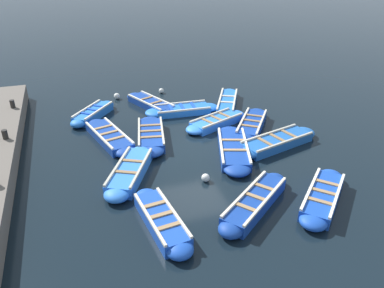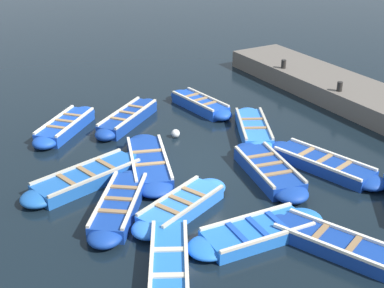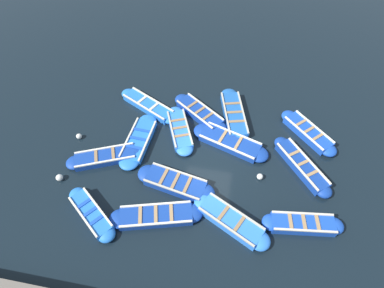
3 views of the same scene
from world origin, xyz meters
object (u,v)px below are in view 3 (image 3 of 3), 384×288
object	(u,v)px
boat_end_of_row	(234,115)
buoy_white_drifting	(79,136)
boat_outer_left	(303,224)
boat_stern_in	(91,214)
boat_near_quay	(139,141)
boat_centre	(200,113)
boat_alongside	(231,221)
boat_far_corner	(301,166)
buoy_yellow_far	(59,178)
boat_inner_gap	(180,130)
boat_drifting	(156,216)
boat_tucked	(105,157)
buoy_orange_near	(260,177)
boat_outer_right	(175,183)
boat_bow_out	(230,142)
boat_mid_row	(148,105)
boat_broadside	(308,132)

from	to	relation	value
boat_end_of_row	buoy_white_drifting	size ratio (longest dim) A/B	14.84
boat_outer_left	boat_stern_in	size ratio (longest dim) A/B	1.18
boat_outer_left	boat_near_quay	xyz separation A→B (m)	(2.99, 7.67, -0.04)
boat_centre	buoy_white_drifting	world-z (taller)	boat_centre
boat_alongside	boat_far_corner	distance (m)	4.35
boat_outer_left	buoy_yellow_far	distance (m)	10.56
boat_inner_gap	buoy_white_drifting	bearing A→B (deg)	104.46
boat_alongside	boat_stern_in	world-z (taller)	boat_alongside
boat_alongside	boat_centre	bearing A→B (deg)	20.96
boat_drifting	boat_inner_gap	bearing A→B (deg)	-0.30
boat_centre	buoy_yellow_far	world-z (taller)	boat_centre
boat_tucked	buoy_orange_near	size ratio (longest dim) A/B	12.95
boat_inner_gap	boat_end_of_row	xyz separation A→B (m)	(1.53, -2.58, 0.00)
boat_alongside	boat_inner_gap	distance (m)	5.28
boat_outer_right	buoy_orange_near	distance (m)	3.78
boat_bow_out	boat_centre	distance (m)	2.42
boat_end_of_row	boat_drifting	size ratio (longest dim) A/B	1.04
boat_alongside	buoy_white_drifting	distance (m)	8.42
boat_end_of_row	boat_stern_in	distance (m)	8.41
boat_outer_right	boat_tucked	bearing A→B (deg)	77.10
boat_bow_out	boat_centre	world-z (taller)	boat_centre
buoy_orange_near	buoy_white_drifting	xyz separation A→B (m)	(0.78, 8.91, -0.00)
boat_tucked	buoy_orange_near	distance (m)	7.17
boat_outer_right	boat_alongside	bearing A→B (deg)	-117.26
boat_outer_right	boat_centre	xyz separation A→B (m)	(4.38, -0.37, -0.00)
boat_near_quay	buoy_yellow_far	distance (m)	3.92
boat_tucked	boat_drifting	bearing A→B (deg)	-128.44
boat_end_of_row	boat_stern_in	bearing A→B (deg)	141.53
boat_inner_gap	buoy_orange_near	xyz separation A→B (m)	(-2.03, -4.08, -0.03)
boat_outer_right	boat_inner_gap	bearing A→B (deg)	8.13
boat_far_corner	buoy_orange_near	xyz separation A→B (m)	(-0.88, 1.84, -0.06)
boat_drifting	boat_mid_row	world-z (taller)	boat_mid_row
boat_near_quay	boat_bow_out	bearing A→B (deg)	-81.38
boat_outer_left	boat_bow_out	bearing A→B (deg)	41.76
boat_outer_right	boat_mid_row	bearing A→B (deg)	28.83
boat_end_of_row	buoy_orange_near	bearing A→B (deg)	-157.17
boat_tucked	boat_stern_in	size ratio (longest dim) A/B	1.29
boat_outer_right	boat_mid_row	size ratio (longest dim) A/B	1.01
boat_drifting	boat_centre	world-z (taller)	boat_centre
boat_bow_out	boat_far_corner	distance (m)	3.45
buoy_white_drifting	boat_alongside	bearing A→B (deg)	-111.70
boat_end_of_row	boat_drifting	xyz separation A→B (m)	(-6.21, 2.60, -0.01)
boat_mid_row	boat_end_of_row	bearing A→B (deg)	-88.32
boat_outer_right	buoy_orange_near	size ratio (longest dim) A/B	13.32
boat_outer_left	boat_broadside	bearing A→B (deg)	-5.63
boat_stern_in	buoy_white_drifting	world-z (taller)	boat_stern_in
boat_centre	buoy_white_drifting	xyz separation A→B (m)	(-2.58, 5.64, -0.05)
boat_broadside	boat_drifting	xyz separation A→B (m)	(-5.63, 6.34, -0.03)
boat_alongside	boat_outer_left	bearing A→B (deg)	-82.68
boat_bow_out	boat_far_corner	world-z (taller)	boat_far_corner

